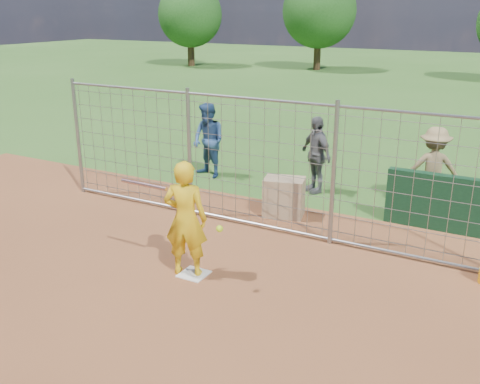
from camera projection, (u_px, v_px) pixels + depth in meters
The scene contains 11 objects.
ground at pixel (201, 270), 8.73m from camera, with size 100.00×100.00×0.00m, color #2D591E.
infield_dirt at pixel (62, 374), 6.24m from camera, with size 18.00×18.00×0.00m, color brown.
home_plate at pixel (194, 274), 8.56m from camera, with size 0.43×0.43×0.02m, color silver.
dugout_wall at pixel (456, 205), 10.01m from camera, with size 2.60×0.20×1.10m, color #11381E.
batter at pixel (186, 219), 8.30m from camera, with size 0.69×0.45×1.88m, color gold.
bystander_a at pixel (208, 141), 13.26m from camera, with size 0.90×0.70×1.86m, color navy.
bystander_b at pixel (316, 154), 12.17m from camera, with size 1.04×0.43×1.77m, color #5A5B5F.
bystander_c at pixel (433, 168), 11.16m from camera, with size 1.13×0.65×1.75m, color #957B51.
equipment_bin at pixel (284, 197), 10.88m from camera, with size 0.80×0.55×0.80m, color tan.
equipment_in_play at pixel (162, 195), 8.06m from camera, with size 1.78×0.15×0.57m.
backstop_fence at pixel (257, 166), 9.98m from camera, with size 9.08×0.08×2.60m.
Camera 1 is at (4.31, -6.58, 4.05)m, focal length 40.00 mm.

